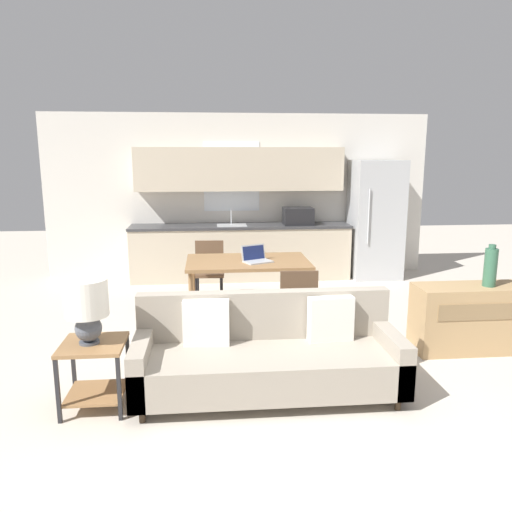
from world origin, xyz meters
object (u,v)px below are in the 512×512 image
at_px(side_table, 94,364).
at_px(dining_chair_near_right, 297,302).
at_px(vase, 490,267).
at_px(dining_chair_far_left, 209,268).
at_px(laptop, 256,258).
at_px(table_lamp, 87,305).
at_px(credenza, 474,318).
at_px(refrigerator, 375,219).
at_px(dining_table, 248,265).
at_px(couch, 267,356).

bearing_deg(side_table, dining_chair_near_right, 33.29).
bearing_deg(vase, side_table, -167.42).
bearing_deg(dining_chair_far_left, laptop, -55.57).
xyz_separation_m(table_lamp, credenza, (3.73, 0.88, -0.53)).
distance_m(vase, laptop, 2.58).
bearing_deg(credenza, dining_chair_far_left, 143.37).
height_order(table_lamp, laptop, table_lamp).
height_order(table_lamp, vase, vase).
distance_m(side_table, table_lamp, 0.50).
relative_size(refrigerator, vase, 4.44).
height_order(refrigerator, side_table, refrigerator).
bearing_deg(vase, refrigerator, 91.91).
relative_size(refrigerator, dining_table, 1.30).
height_order(side_table, table_lamp, table_lamp).
height_order(dining_table, dining_chair_far_left, dining_chair_far_left).
height_order(table_lamp, credenza, table_lamp).
distance_m(vase, dining_chair_far_left, 3.58).
height_order(dining_table, dining_chair_near_right, dining_chair_near_right).
bearing_deg(refrigerator, table_lamp, -132.00).
distance_m(table_lamp, credenza, 3.87).
bearing_deg(laptop, dining_chair_far_left, 96.51).
bearing_deg(couch, dining_table, 90.51).
height_order(couch, dining_chair_far_left, same).
distance_m(refrigerator, dining_chair_far_left, 3.06).
height_order(couch, dining_chair_near_right, same).
bearing_deg(credenza, dining_table, 152.36).
bearing_deg(credenza, dining_chair_near_right, 168.84).
xyz_separation_m(refrigerator, couch, (-2.28, -4.01, -0.64)).
relative_size(refrigerator, side_table, 3.49).
xyz_separation_m(couch, dining_chair_far_left, (-0.49, 2.81, 0.14)).
distance_m(dining_chair_far_left, laptop, 1.15).
bearing_deg(table_lamp, dining_chair_near_right, 33.03).
bearing_deg(side_table, table_lamp, -171.30).
distance_m(table_lamp, vase, 3.94).
relative_size(dining_table, vase, 3.42).
distance_m(dining_table, laptop, 0.17).
xyz_separation_m(credenza, dining_chair_near_right, (-1.82, 0.36, 0.12)).
bearing_deg(dining_chair_near_right, dining_chair_far_left, -57.24).
bearing_deg(side_table, credenza, 13.37).
bearing_deg(dining_table, credenza, -27.64).
distance_m(dining_table, table_lamp, 2.54).
bearing_deg(dining_chair_near_right, credenza, 172.41).
xyz_separation_m(side_table, dining_chair_near_right, (1.89, 1.24, 0.10)).
relative_size(dining_table, dining_chair_near_right, 1.77).
bearing_deg(credenza, laptop, 153.01).
height_order(couch, table_lamp, table_lamp).
distance_m(refrigerator, side_table, 5.59).
xyz_separation_m(couch, dining_chair_near_right, (0.46, 1.11, 0.14)).
bearing_deg(table_lamp, refrigerator, 48.00).
xyz_separation_m(side_table, credenza, (3.71, 0.88, -0.02)).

